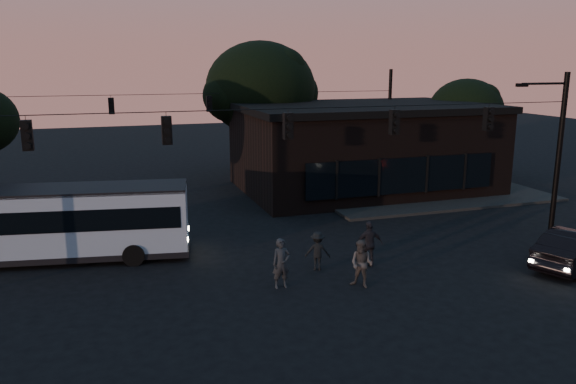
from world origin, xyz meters
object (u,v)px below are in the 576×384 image
object	(u,v)px
pedestrian_c	(369,244)
building	(363,147)
pedestrian_b	(362,264)
car	(576,248)
pedestrian_d	(318,251)
bus	(54,220)
pedestrian_a	(281,263)

from	to	relation	value
pedestrian_c	building	bearing A→B (deg)	-106.95
building	pedestrian_b	xyz separation A→B (m)	(-7.20, -14.89, -1.84)
car	pedestrian_d	xyz separation A→B (m)	(-9.73, 2.95, -0.01)
car	pedestrian_b	world-z (taller)	pedestrian_b
bus	pedestrian_c	size ratio (longest dim) A/B	5.90
car	pedestrian_a	size ratio (longest dim) A/B	2.57
bus	pedestrian_c	xyz separation A→B (m)	(11.75, -4.73, -0.76)
bus	pedestrian_d	xyz separation A→B (m)	(9.69, -4.41, -0.92)
pedestrian_a	pedestrian_b	size ratio (longest dim) A/B	1.04
building	bus	distance (m)	19.64
pedestrian_a	bus	bearing A→B (deg)	143.84
pedestrian_b	pedestrian_d	xyz separation A→B (m)	(-0.85, 2.13, -0.11)
pedestrian_b	bus	bearing A→B (deg)	-162.87
car	pedestrian_b	size ratio (longest dim) A/B	2.68
pedestrian_b	pedestrian_c	world-z (taller)	pedestrian_c
pedestrian_d	pedestrian_b	bearing A→B (deg)	131.75
building	pedestrian_c	size ratio (longest dim) A/B	8.32
car	pedestrian_a	world-z (taller)	pedestrian_a
building	bus	bearing A→B (deg)	-154.79
pedestrian_c	bus	bearing A→B (deg)	-14.27
pedestrian_c	pedestrian_d	bearing A→B (deg)	-1.26
building	pedestrian_a	distance (m)	17.29
building	pedestrian_a	world-z (taller)	building
pedestrian_a	building	bearing A→B (deg)	54.58
pedestrian_b	pedestrian_d	distance (m)	2.29
bus	pedestrian_a	bearing A→B (deg)	-26.51
pedestrian_a	pedestrian_b	bearing A→B (deg)	-17.48
pedestrian_d	pedestrian_c	bearing A→B (deg)	-169.04
pedestrian_b	pedestrian_c	distance (m)	2.17
car	pedestrian_d	distance (m)	10.16
car	pedestrian_c	world-z (taller)	pedestrian_c
building	pedestrian_d	xyz separation A→B (m)	(-8.05, -12.77, -1.95)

